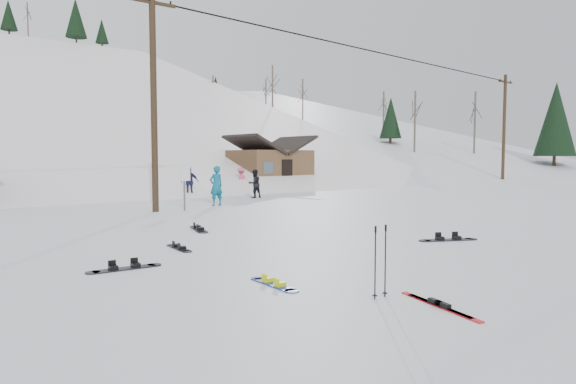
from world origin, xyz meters
TOP-DOWN VIEW (x-y plane):
  - ground at (0.00, 0.00)m, footprint 200.00×200.00m
  - ridge_right at (38.00, 50.00)m, footprint 45.66×93.98m
  - treeline_right at (36.00, 42.00)m, footprint 20.00×60.00m
  - utility_pole at (2.00, 14.00)m, footprint 2.00×0.26m
  - utility_pole_right at (34.00, 17.00)m, footprint 2.00×0.26m
  - trail_sign at (3.10, 13.58)m, footprint 0.50×0.09m
  - cabin at (15.00, 24.00)m, footprint 5.39×4.40m
  - hero_snowboard at (-1.28, 1.35)m, footprint 0.29×1.33m
  - hero_skis at (-0.08, -1.24)m, footprint 0.50×1.69m
  - ski_poles at (-0.41, -0.36)m, footprint 0.32×0.09m
  - board_scatter_a at (-2.90, 4.21)m, footprint 1.52×0.35m
  - board_scatter_b at (-1.01, 5.66)m, footprint 0.33×1.30m
  - board_scatter_d at (5.29, 2.33)m, footprint 1.56×0.91m
  - board_scatter_f at (0.91, 8.25)m, footprint 0.66×1.56m
  - skier_teal at (5.24, 14.69)m, footprint 0.68×0.46m
  - skier_dark at (9.12, 17.28)m, footprint 0.77×0.61m
  - skier_pink at (11.12, 21.77)m, footprint 1.16×0.95m
  - skier_navy at (6.58, 19.95)m, footprint 1.06×0.64m

SIDE VIEW (x-z plane):
  - ridge_right at x=38.00m, z-range -38.30..16.30m
  - ground at x=0.00m, z-range 0.00..0.00m
  - treeline_right at x=36.00m, z-range -5.00..5.00m
  - board_scatter_b at x=-1.01m, z-range -0.02..0.07m
  - hero_snowboard at x=-1.28m, z-range -0.02..0.07m
  - hero_skis at x=-0.08m, z-range -0.02..0.07m
  - board_scatter_a at x=-2.90m, z-range -0.03..0.08m
  - board_scatter_f at x=0.91m, z-range -0.03..0.09m
  - board_scatter_d at x=5.29m, z-range -0.03..0.09m
  - ski_poles at x=-0.41m, z-range 0.01..1.19m
  - skier_dark at x=9.12m, z-range 0.00..1.55m
  - skier_pink at x=11.12m, z-range 0.00..1.56m
  - skier_navy at x=6.58m, z-range 0.00..1.69m
  - skier_teal at x=5.24m, z-range 0.00..1.83m
  - trail_sign at x=3.10m, z-range 0.35..2.20m
  - cabin at x=15.00m, z-range -0.40..3.37m
  - utility_pole at x=2.00m, z-range 0.18..9.18m
  - utility_pole_right at x=34.00m, z-range 0.18..9.18m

